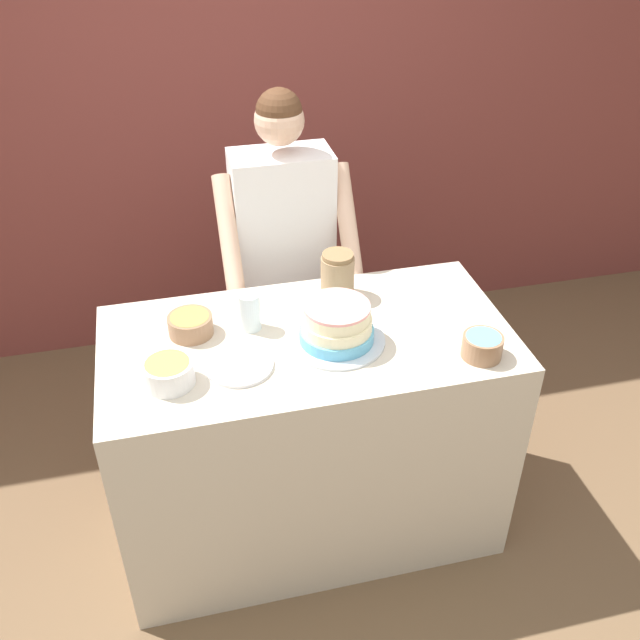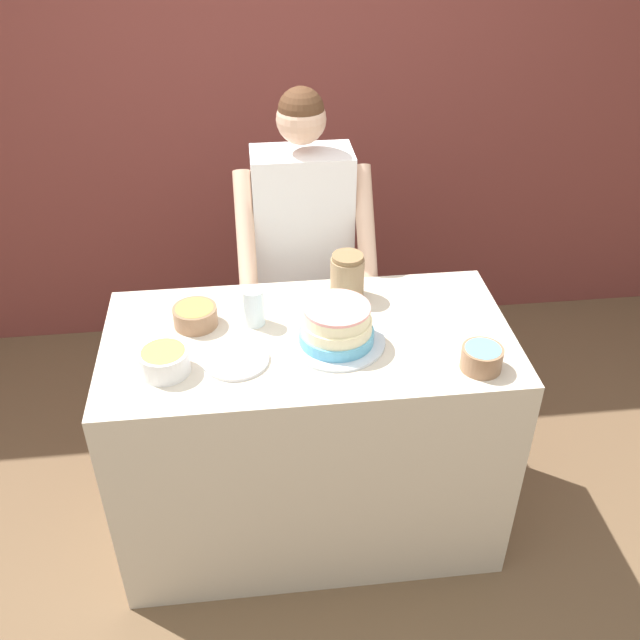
% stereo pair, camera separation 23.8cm
% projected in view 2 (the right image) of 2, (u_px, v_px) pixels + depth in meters
% --- Properties ---
extents(ground_plane, '(14.00, 14.00, 0.00)m').
position_uv_depth(ground_plane, '(320.00, 590.00, 2.69)').
color(ground_plane, brown).
extents(wall_back, '(10.00, 0.05, 2.60)m').
position_uv_depth(wall_back, '(277.00, 96.00, 3.45)').
color(wall_back, brown).
rests_on(wall_back, ground_plane).
extents(counter, '(1.42, 0.72, 0.93)m').
position_uv_depth(counter, '(310.00, 434.00, 2.72)').
color(counter, beige).
rests_on(counter, ground_plane).
extents(person_baker, '(0.55, 0.45, 1.59)m').
position_uv_depth(person_baker, '(303.00, 242.00, 2.97)').
color(person_baker, '#2D2D38').
rests_on(person_baker, ground_plane).
extents(cake, '(0.33, 0.33, 0.15)m').
position_uv_depth(cake, '(337.00, 327.00, 2.39)').
color(cake, silver).
rests_on(cake, counter).
extents(frosting_bowl_olive, '(0.15, 0.15, 0.07)m').
position_uv_depth(frosting_bowl_olive, '(195.00, 315.00, 2.49)').
color(frosting_bowl_olive, '#936B4C').
rests_on(frosting_bowl_olive, counter).
extents(frosting_bowl_yellow, '(0.16, 0.16, 0.08)m').
position_uv_depth(frosting_bowl_yellow, '(164.00, 360.00, 2.27)').
color(frosting_bowl_yellow, white).
rests_on(frosting_bowl_yellow, counter).
extents(frosting_bowl_blue, '(0.13, 0.13, 0.08)m').
position_uv_depth(frosting_bowl_blue, '(482.00, 357.00, 2.29)').
color(frosting_bowl_blue, '#936B4C').
rests_on(frosting_bowl_blue, counter).
extents(drinking_glass, '(0.08, 0.08, 0.14)m').
position_uv_depth(drinking_glass, '(254.00, 307.00, 2.48)').
color(drinking_glass, silver).
rests_on(drinking_glass, counter).
extents(ceramic_plate, '(0.22, 0.22, 0.01)m').
position_uv_depth(ceramic_plate, '(236.00, 359.00, 2.34)').
color(ceramic_plate, silver).
rests_on(ceramic_plate, counter).
extents(stoneware_jar, '(0.12, 0.12, 0.17)m').
position_uv_depth(stoneware_jar, '(347.00, 276.00, 2.62)').
color(stoneware_jar, '#9E7F5B').
rests_on(stoneware_jar, counter).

